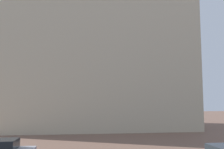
# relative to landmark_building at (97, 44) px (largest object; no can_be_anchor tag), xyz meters

# --- Properties ---
(landmark_building) EXTENTS (24.28, 12.39, 36.88)m
(landmark_building) POSITION_rel_landmark_building_xyz_m (0.00, 0.00, 0.00)
(landmark_building) COLOR beige
(landmark_building) RESTS_ON ground_plane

